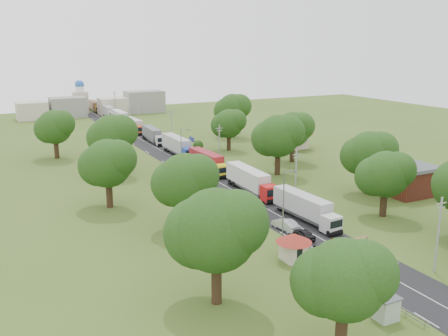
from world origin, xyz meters
TOP-DOWN VIEW (x-y plane):
  - ground at (0.00, 0.00)m, footprint 260.00×260.00m
  - road at (0.00, 20.00)m, footprint 8.00×200.00m
  - boom_barrier at (-1.36, -25.00)m, footprint 9.22×0.35m
  - guard_booth at (-7.20, -25.00)m, footprint 4.40×4.40m
  - kiosk at (-7.00, -40.00)m, footprint 2.30×2.30m
  - guard_rail at (-5.00, -35.00)m, footprint 0.10×17.00m
  - info_sign at (5.20, 35.00)m, footprint 0.12×3.10m
  - pole_0 at (5.50, -35.00)m, footprint 1.60×0.24m
  - pole_1 at (5.50, -7.00)m, footprint 1.60×0.24m
  - pole_2 at (5.50, 21.00)m, footprint 1.60×0.24m
  - pole_3 at (5.50, 49.00)m, footprint 1.60×0.24m
  - pole_4 at (5.50, 77.00)m, footprint 1.60×0.24m
  - pole_5 at (5.50, 105.00)m, footprint 1.60×0.24m
  - lamp_0 at (-5.35, -20.00)m, footprint 2.03×0.22m
  - lamp_1 at (-5.35, 15.00)m, footprint 2.03×0.22m
  - lamp_2 at (-5.35, 50.00)m, footprint 2.03×0.22m
  - tree_2 at (13.99, -17.86)m, footprint 8.00×8.00m
  - tree_3 at (19.99, -7.84)m, footprint 8.80×8.80m
  - tree_4 at (12.99, 10.17)m, footprint 9.60×9.60m
  - tree_5 at (21.99, 18.16)m, footprint 8.80×8.80m
  - tree_6 at (14.99, 35.14)m, footprint 8.00×8.00m
  - tree_7 at (23.99, 50.17)m, footprint 9.60×9.60m
  - tree_8 at (-14.01, -41.86)m, footprint 8.00×8.00m
  - tree_9 at (-20.01, -29.83)m, footprint 9.60×9.60m
  - tree_10 at (-15.01, -9.84)m, footprint 8.80×8.80m
  - tree_11 at (-22.01, 5.16)m, footprint 8.80×8.80m
  - tree_12 at (-16.01, 25.17)m, footprint 9.60×9.60m
  - tree_13 at (-24.01, 45.16)m, footprint 8.80×8.80m
  - house_brick at (26.00, -12.00)m, footprint 8.60×6.60m
  - house_cream at (30.00, 30.00)m, footprint 10.08×10.08m
  - distant_town at (0.68, 110.00)m, footprint 52.00×8.00m
  - church at (-4.00, 118.00)m, footprint 5.00×5.00m
  - truck_0 at (2.30, -14.28)m, footprint 3.00×13.91m
  - truck_1 at (2.20, 1.97)m, footprint 2.83×14.88m
  - truck_2 at (1.85, 18.83)m, footprint 2.88×14.01m
  - truck_3 at (1.90, 35.69)m, footprint 2.66×15.11m
  - truck_4 at (1.81, 53.37)m, footprint 2.90×13.54m
  - truck_5 at (1.86, 70.67)m, footprint 2.86×14.00m
  - truck_6 at (2.39, 87.02)m, footprint 2.59×14.72m
  - truck_7 at (2.34, 103.25)m, footprint 2.58×14.65m
  - truck_8 at (1.80, 121.66)m, footprint 2.75×13.79m
  - car_lane_front at (-2.05, -20.00)m, footprint 1.84×4.07m
  - car_lane_mid at (-2.41, -16.10)m, footprint 2.13×4.78m
  - car_lane_rear at (-2.80, -7.68)m, footprint 2.74×5.71m
  - car_verge_near at (6.18, 7.53)m, footprint 2.95×5.13m
  - car_verge_far at (7.40, 33.27)m, footprint 1.97×4.57m
  - pedestrian_near at (-0.98, -24.61)m, footprint 0.63×0.46m
  - pedestrian_booth at (-4.80, -26.00)m, footprint 0.75×0.92m

SIDE VIEW (x-z plane):
  - ground at x=0.00m, z-range 0.00..0.00m
  - road at x=0.00m, z-range -0.02..0.02m
  - guard_rail at x=-5.00m, z-range -0.85..0.85m
  - car_verge_near at x=6.18m, z-range 0.00..1.35m
  - car_lane_front at x=-2.05m, z-range 0.00..1.36m
  - car_lane_mid at x=-2.41m, z-range 0.00..1.52m
  - car_verge_far at x=7.40m, z-range 0.00..1.54m
  - car_lane_rear at x=-2.80m, z-range 0.00..1.60m
  - pedestrian_near at x=-0.98m, z-range 0.00..1.62m
  - pedestrian_booth at x=-4.80m, z-range 0.00..1.76m
  - boom_barrier at x=-1.36m, z-range 0.30..1.48m
  - kiosk at x=-7.00m, z-range 0.02..2.43m
  - truck_4 at x=1.81m, z-range 0.11..3.85m
  - truck_8 at x=1.80m, z-range 0.12..3.93m
  - truck_0 at x=2.30m, z-range 0.12..3.96m
  - truck_5 at x=1.86m, z-range 0.12..3.99m
  - truck_2 at x=1.85m, z-range 0.12..3.99m
  - truck_7 at x=2.34m, z-range 0.12..4.19m
  - guard_booth at x=-7.20m, z-range 0.44..3.89m
  - truck_6 at x=2.39m, z-range 0.12..4.21m
  - truck_1 at x=2.20m, z-range 0.13..4.24m
  - truck_3 at x=1.90m, z-range 0.13..4.32m
  - house_brick at x=26.00m, z-range 0.05..5.25m
  - info_sign at x=5.20m, z-range 0.95..5.05m
  - distant_town at x=0.68m, z-range -0.51..7.49m
  - house_cream at x=30.00m, z-range 0.74..6.54m
  - pole_0 at x=5.50m, z-range 0.18..9.18m
  - pole_1 at x=5.50m, z-range 0.18..9.18m
  - pole_2 at x=5.50m, z-range 0.18..9.18m
  - pole_3 at x=5.50m, z-range 0.18..9.18m
  - pole_4 at x=5.50m, z-range 0.18..9.18m
  - pole_5 at x=5.50m, z-range 0.18..9.18m
  - church at x=-4.00m, z-range -0.76..11.54m
  - lamp_0 at x=-5.35m, z-range 0.55..10.55m
  - lamp_1 at x=-5.35m, z-range 0.55..10.55m
  - lamp_2 at x=-5.35m, z-range 0.55..10.55m
  - tree_2 at x=13.99m, z-range 1.55..11.65m
  - tree_6 at x=14.99m, z-range 1.55..11.65m
  - tree_8 at x=-14.01m, z-range 1.55..11.65m
  - tree_3 at x=19.99m, z-range 1.69..12.76m
  - tree_5 at x=21.99m, z-range 1.69..12.76m
  - tree_10 at x=-15.01m, z-range 1.69..12.76m
  - tree_11 at x=-22.01m, z-range 1.69..12.76m
  - tree_13 at x=-24.01m, z-range 1.69..12.76m
  - tree_4 at x=12.99m, z-range 1.83..13.88m
  - tree_7 at x=23.99m, z-range 1.83..13.88m
  - tree_9 at x=-20.01m, z-range 1.83..13.88m
  - tree_12 at x=-16.01m, z-range 1.83..13.88m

